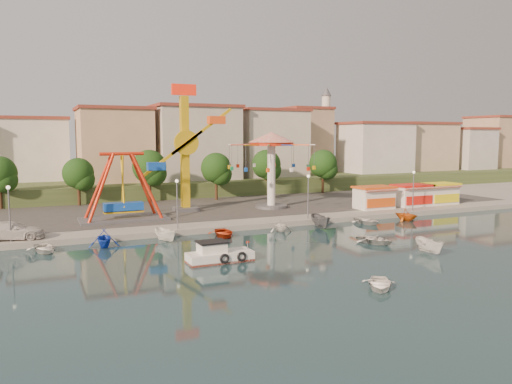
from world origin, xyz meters
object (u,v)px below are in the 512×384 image
pirate_ship_ride (123,188)px  van (11,231)px  rowboat_a (375,240)px  skiff (430,246)px  cabin_motorboat (218,256)px  wave_swinger (271,153)px  kamikaze_tower (189,152)px

pirate_ship_ride → van: pirate_ship_ride is taller
van → rowboat_a: bearing=-102.8°
rowboat_a → skiff: 5.68m
cabin_motorboat → skiff: bearing=-15.9°
wave_swinger → rowboat_a: (0.39, -22.40, -7.81)m
rowboat_a → van: size_ratio=0.63×
wave_swinger → cabin_motorboat: 28.92m
wave_swinger → cabin_motorboat: bearing=-125.0°
pirate_ship_ride → cabin_motorboat: pirate_ship_ride is taller
cabin_motorboat → wave_swinger: bearing=54.1°
cabin_motorboat → rowboat_a: 16.39m
wave_swinger → cabin_motorboat: size_ratio=2.10×
wave_swinger → van: wave_swinger is taller
cabin_motorboat → rowboat_a: (16.39, 0.44, -0.13)m
wave_swinger → van: bearing=-164.3°
kamikaze_tower → skiff: bearing=-65.8°
wave_swinger → van: (-31.92, -8.96, -6.73)m
pirate_ship_ride → van: size_ratio=1.68×
kamikaze_tower → wave_swinger: (11.11, -1.92, -0.20)m
pirate_ship_ride → kamikaze_tower: 10.77m
wave_swinger → rowboat_a: bearing=-89.0°
pirate_ship_ride → skiff: size_ratio=2.81×
pirate_ship_ride → skiff: pirate_ship_ride is taller
wave_swinger → skiff: size_ratio=3.26×
kamikaze_tower → van: bearing=-152.4°
pirate_ship_ride → cabin_motorboat: size_ratio=1.81×
pirate_ship_ride → wave_swinger: (20.28, 2.07, 3.80)m
rowboat_a → van: 35.01m
kamikaze_tower → rowboat_a: 28.07m
cabin_motorboat → pirate_ship_ride: bearing=100.8°
rowboat_a → skiff: (1.86, -5.35, 0.30)m
rowboat_a → cabin_motorboat: bearing=159.6°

